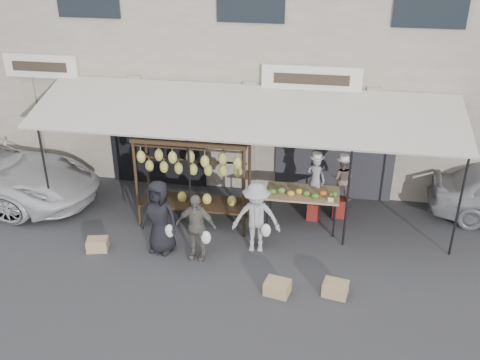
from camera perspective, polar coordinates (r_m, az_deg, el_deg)
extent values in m
plane|color=#2D2D30|center=(11.56, -1.71, -8.81)|extent=(90.00, 90.00, 0.00)
cube|color=#A79D90|center=(16.17, 2.81, 15.12)|extent=(24.00, 6.00, 7.00)
cube|color=#232328|center=(13.81, 10.09, 2.91)|extent=(3.00, 0.10, 2.50)
cube|color=black|center=(14.50, -8.82, 4.18)|extent=(2.60, 0.10, 2.50)
cube|color=silver|center=(13.12, 7.64, 10.66)|extent=(2.40, 0.10, 0.60)
cube|color=silver|center=(15.08, -20.52, 11.32)|extent=(2.00, 0.10, 0.60)
cube|color=beige|center=(12.39, 0.23, 7.27)|extent=(10.00, 2.34, 0.63)
cylinder|color=black|center=(13.41, -19.97, 0.45)|extent=(0.05, 0.05, 2.30)
cylinder|color=black|center=(12.13, -5.35, -0.76)|extent=(0.05, 0.05, 2.30)
cylinder|color=black|center=(11.78, 11.36, -2.07)|extent=(0.05, 0.05, 2.30)
cylinder|color=black|center=(12.11, 22.28, -2.84)|extent=(0.05, 0.05, 2.30)
cylinder|color=black|center=(12.49, -10.97, -0.55)|extent=(0.07, 0.07, 2.20)
cylinder|color=black|center=(11.89, 0.42, -1.50)|extent=(0.07, 0.07, 2.20)
cylinder|color=black|center=(13.16, -9.80, 1.00)|extent=(0.07, 0.07, 2.20)
cylinder|color=black|center=(12.59, 1.02, 0.19)|extent=(0.07, 0.07, 2.20)
cube|color=black|center=(12.02, -5.16, 4.51)|extent=(2.60, 0.90, 0.07)
cylinder|color=black|center=(11.75, -5.56, 3.33)|extent=(2.50, 0.05, 0.05)
cylinder|color=black|center=(12.38, -4.73, 4.59)|extent=(2.50, 0.05, 0.05)
cylinder|color=black|center=(12.24, -5.05, 2.12)|extent=(2.50, 0.05, 0.05)
cube|color=black|center=(12.73, -4.86, -2.40)|extent=(2.50, 0.80, 0.05)
ellipsoid|color=#E0DD5F|center=(12.18, -10.51, 2.46)|extent=(0.20, 0.18, 0.30)
ellipsoid|color=#E0DD5F|center=(12.19, -8.66, 2.67)|extent=(0.20, 0.18, 0.30)
ellipsoid|color=#E0DD5F|center=(11.94, -7.21, 2.41)|extent=(0.20, 0.18, 0.30)
ellipsoid|color=#E0DD5F|center=(11.99, -5.32, 2.50)|extent=(0.20, 0.18, 0.30)
ellipsoid|color=#E0DD5F|center=(11.78, -3.77, 1.98)|extent=(0.20, 0.18, 0.30)
ellipsoid|color=#E0DD5F|center=(11.83, -1.88, 2.30)|extent=(0.20, 0.18, 0.30)
ellipsoid|color=#E0DD5F|center=(11.63, -0.26, 1.80)|extent=(0.20, 0.18, 0.30)
ellipsoid|color=#E0DD5F|center=(12.62, -9.63, 1.51)|extent=(0.20, 0.18, 0.30)
ellipsoid|color=#E0DD5F|center=(12.52, -8.12, 1.40)|extent=(0.20, 0.18, 0.30)
ellipsoid|color=#E0DD5F|center=(12.42, -6.57, 1.25)|extent=(0.20, 0.18, 0.30)
ellipsoid|color=#E0DD5F|center=(12.33, -5.01, 1.14)|extent=(0.20, 0.18, 0.30)
ellipsoid|color=#E0DD5F|center=(12.25, -3.43, 1.07)|extent=(0.20, 0.18, 0.30)
ellipsoid|color=#E0DD5F|center=(12.17, -1.82, 1.01)|extent=(0.20, 0.18, 0.30)
ellipsoid|color=#E0DD5F|center=(12.11, -0.20, 0.90)|extent=(0.20, 0.18, 0.30)
cube|color=tan|center=(12.48, 6.67, -1.41)|extent=(1.70, 0.90, 0.05)
cylinder|color=black|center=(12.43, 2.90, -3.75)|extent=(0.04, 0.04, 0.85)
cylinder|color=black|center=(12.37, 10.01, -4.31)|extent=(0.04, 0.04, 0.85)
cylinder|color=black|center=(13.07, 3.31, -2.14)|extent=(0.04, 0.04, 0.85)
cylinder|color=black|center=(13.02, 10.06, -2.66)|extent=(0.04, 0.04, 0.85)
ellipsoid|color=#477226|center=(12.30, 3.49, -1.21)|extent=(0.18, 0.14, 0.14)
ellipsoid|color=#598C33|center=(12.36, 4.44, -1.10)|extent=(0.18, 0.14, 0.14)
ellipsoid|color=gold|center=(12.24, 5.44, -1.43)|extent=(0.18, 0.14, 0.14)
ellipsoid|color=gold|center=(12.35, 6.33, -1.21)|extent=(0.18, 0.14, 0.14)
ellipsoid|color=#477226|center=(12.28, 7.10, -1.42)|extent=(0.18, 0.14, 0.14)
ellipsoid|color=#477226|center=(12.20, 8.01, -1.69)|extent=(0.18, 0.14, 0.14)
ellipsoid|color=#B25919|center=(12.34, 8.84, -1.41)|extent=(0.18, 0.14, 0.14)
ellipsoid|color=#598C33|center=(12.33, 9.89, -1.51)|extent=(0.18, 0.14, 0.14)
imported|color=#93939C|center=(12.74, 8.07, 0.03)|extent=(0.52, 0.42, 1.23)
imported|color=#705B55|center=(12.99, 10.86, 0.15)|extent=(0.59, 0.50, 1.08)
imported|color=black|center=(11.64, -8.58, -3.93)|extent=(0.91, 0.67, 1.69)
imported|color=#625D57|center=(11.36, -4.72, -4.99)|extent=(0.92, 0.44, 1.52)
imported|color=#979799|center=(11.55, 1.75, -4.05)|extent=(1.09, 0.67, 1.63)
cube|color=maroon|center=(13.13, 7.84, -3.23)|extent=(0.34, 0.34, 0.44)
cube|color=maroon|center=(13.35, 10.58, -2.85)|extent=(0.42, 0.42, 0.48)
cube|color=tan|center=(10.67, 4.00, -11.36)|extent=(0.54, 0.46, 0.29)
cube|color=tan|center=(10.77, 10.14, -11.34)|extent=(0.53, 0.44, 0.28)
cube|color=tan|center=(12.30, -14.95, -6.66)|extent=(0.52, 0.44, 0.27)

